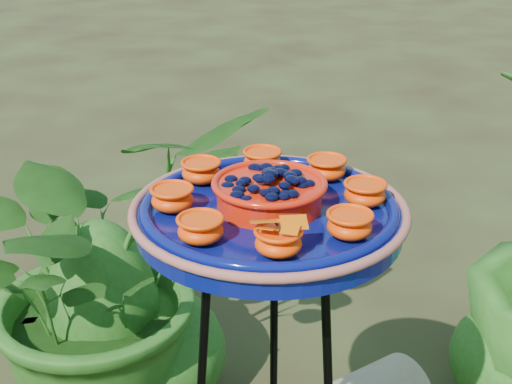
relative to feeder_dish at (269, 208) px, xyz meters
The scene contains 2 objects.
feeder_dish is the anchor object (origin of this frame).
shrub_back_left 0.80m from the feeder_dish, 131.02° to the left, with size 0.76×0.66×0.85m, color #224E14.
Camera 1 is at (-0.06, -1.03, 1.32)m, focal length 50.00 mm.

